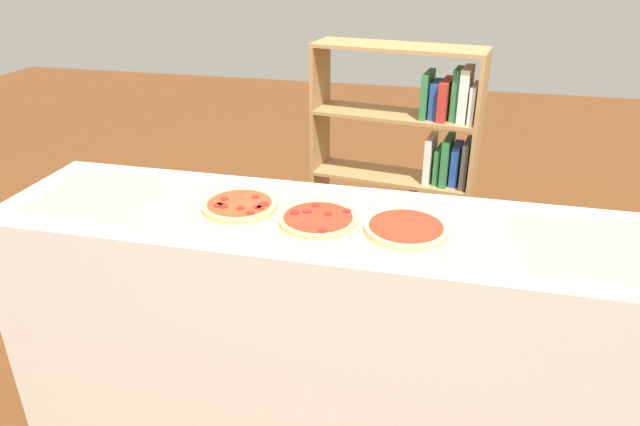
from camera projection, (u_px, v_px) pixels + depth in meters
The scene contains 7 objects.
ground_plane at pixel (320, 422), 2.36m from camera, with size 12.00×12.00×0.00m, color brown.
counter at pixel (320, 330), 2.16m from camera, with size 2.30×0.60×0.94m, color beige.
parchment_paper at pixel (320, 218), 1.95m from camera, with size 2.11×0.43×0.00m, color tan.
pizza_pepperoni_0 at pixel (240, 205), 2.02m from camera, with size 0.27×0.27×0.03m.
pizza_pepperoni_1 at pixel (318, 219), 1.92m from camera, with size 0.27×0.27×0.02m.
pizza_plain_2 at pixel (406, 229), 1.85m from camera, with size 0.27×0.27×0.02m.
bookshelf at pixel (416, 179), 2.97m from camera, with size 0.86×0.37×1.34m.
Camera 1 is at (0.40, -1.71, 1.80)m, focal length 32.20 mm.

